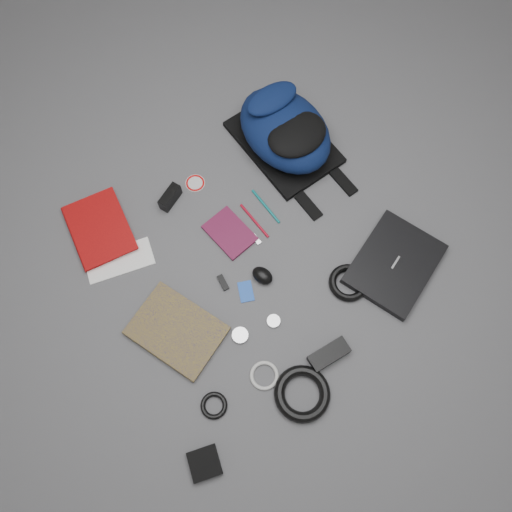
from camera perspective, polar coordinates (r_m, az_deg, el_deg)
ground at (r=1.72m, az=0.00°, el=-0.23°), size 4.00×4.00×0.00m
backpack at (r=1.86m, az=3.33°, el=14.21°), size 0.31×0.44×0.18m
laptop at (r=1.77m, az=15.54°, el=-0.88°), size 0.38×0.34×0.03m
textbook_red at (r=1.85m, az=-20.21°, el=1.72°), size 0.23×0.29×0.03m
comic_book at (r=1.66m, az=-11.21°, el=-11.32°), size 0.30×0.35×0.02m
envelope at (r=1.78m, az=-15.34°, el=-0.49°), size 0.25×0.16×0.00m
dvd_case at (r=1.76m, az=-3.02°, el=2.66°), size 0.14×0.18×0.01m
compact_camera at (r=1.82m, az=-9.79°, el=6.62°), size 0.10×0.07×0.05m
sticker_disc at (r=1.86m, az=-6.96°, el=8.27°), size 0.09×0.09×0.00m
pen_teal at (r=1.80m, az=1.12°, el=5.70°), size 0.01×0.16×0.01m
pen_red at (r=1.77m, az=-0.18°, el=4.05°), size 0.02×0.16×0.01m
id_badge at (r=1.69m, az=-1.16°, el=-4.07°), size 0.07×0.08×0.00m
usb_black at (r=1.69m, az=-3.79°, el=-3.05°), size 0.03×0.06×0.01m
usb_silver at (r=1.75m, az=0.02°, el=1.91°), size 0.02×0.04×0.01m
mouse at (r=1.68m, az=0.74°, el=-2.24°), size 0.07×0.09×0.04m
headphone_left at (r=1.65m, az=-1.82°, el=-9.04°), size 0.07×0.07×0.01m
headphone_right at (r=1.66m, az=2.02°, el=-7.44°), size 0.04×0.04×0.01m
cable_coil at (r=1.71m, az=10.51°, el=-3.01°), size 0.15×0.15×0.03m
power_brick at (r=1.64m, az=8.32°, el=-11.06°), size 0.14×0.07×0.03m
power_cord_coil at (r=1.61m, az=5.30°, el=-15.39°), size 0.23×0.23×0.03m
pouch at (r=1.62m, az=-5.91°, el=-22.50°), size 0.11×0.11×0.02m
earbud_coil at (r=1.62m, az=-4.83°, el=-16.66°), size 0.09×0.09×0.02m
white_cable_coil at (r=1.62m, az=0.95°, el=-13.50°), size 0.09×0.09×0.01m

